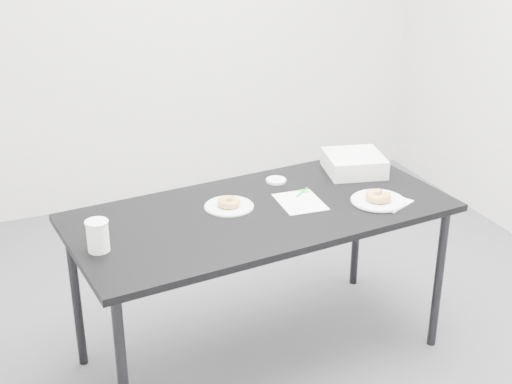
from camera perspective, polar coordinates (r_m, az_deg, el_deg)
name	(u,v)px	position (r m, az deg, el deg)	size (l,w,h in m)	color
floor	(265,349)	(3.61, 0.70, -12.46)	(4.00, 4.00, 0.00)	#4D4D52
wall_back	(148,10)	(4.89, -8.61, 14.21)	(4.00, 0.02, 2.70)	silver
table	(261,221)	(3.22, 0.43, -2.36)	(1.78, 0.98, 0.78)	black
scorecard	(300,202)	(3.27, 3.55, -0.79)	(0.19, 0.24, 0.00)	white
logo_patch	(305,191)	(3.38, 3.91, 0.07)	(0.04, 0.04, 0.00)	green
pen	(302,192)	(3.36, 3.71, -0.02)	(0.01, 0.01, 0.11)	#0D966B
napkin	(388,202)	(3.32, 10.50, -0.76)	(0.17, 0.17, 0.00)	white
plate_near	(378,201)	(3.31, 9.74, -0.70)	(0.25, 0.25, 0.01)	silver
donut_near	(378,196)	(3.30, 9.77, -0.34)	(0.12, 0.12, 0.04)	gold
plate_far	(229,206)	(3.22, -2.18, -1.15)	(0.22, 0.22, 0.01)	silver
donut_far	(229,202)	(3.21, -2.18, -0.82)	(0.10, 0.10, 0.03)	gold
coffee_cup	(98,236)	(2.88, -12.54, -3.44)	(0.09, 0.09, 0.13)	white
cup_lid	(276,180)	(3.48, 1.61, 0.93)	(0.10, 0.10, 0.01)	white
bakery_box	(354,163)	(3.62, 7.85, 2.30)	(0.28, 0.28, 0.09)	silver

